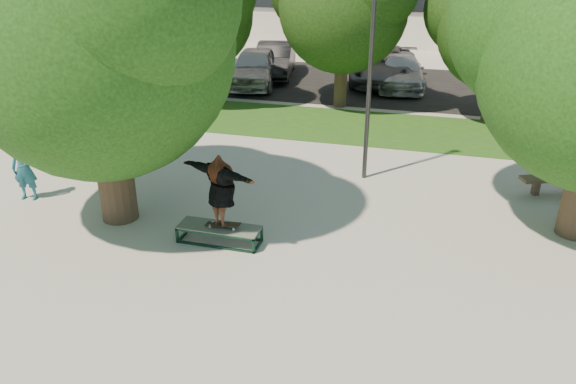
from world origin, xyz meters
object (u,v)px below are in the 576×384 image
(car_dark, at_px, (275,60))
(car_silver_b, at_px, (400,71))
(car_silver_a, at_px, (255,67))
(car_grey, at_px, (382,65))
(grind_box, at_px, (220,234))
(lamppost, at_px, (371,63))
(tree_left, at_px, (93,25))
(bystander, at_px, (24,168))

(car_dark, bearing_deg, car_silver_b, -15.57)
(car_silver_a, bearing_deg, car_dark, 71.01)
(car_dark, xyz_separation_m, car_grey, (5.09, 0.10, 0.01))
(grind_box, xyz_separation_m, car_dark, (-3.50, 15.86, 0.59))
(lamppost, height_order, car_silver_b, lamppost)
(lamppost, height_order, car_dark, lamppost)
(car_grey, bearing_deg, car_silver_b, -39.27)
(car_silver_a, bearing_deg, grind_box, -84.12)
(lamppost, bearing_deg, car_silver_b, 90.16)
(grind_box, xyz_separation_m, car_silver_a, (-3.83, 13.85, 0.63))
(lamppost, xyz_separation_m, car_silver_b, (-0.03, 10.87, -2.45))
(car_silver_a, relative_size, car_silver_b, 0.99)
(tree_left, relative_size, car_silver_a, 1.48)
(tree_left, relative_size, bystander, 4.22)
(tree_left, bearing_deg, lamppost, 36.42)
(car_grey, distance_m, car_silver_b, 1.09)
(tree_left, distance_m, car_silver_b, 16.12)
(car_dark, relative_size, car_silver_b, 0.98)
(lamppost, xyz_separation_m, grind_box, (-2.50, -4.46, -2.96))
(lamppost, bearing_deg, car_dark, 117.75)
(car_silver_a, bearing_deg, bystander, -106.86)
(tree_left, bearing_deg, car_silver_a, 94.47)
(bystander, distance_m, car_grey, 16.73)
(car_silver_a, xyz_separation_m, car_dark, (0.33, 2.01, -0.04))
(grind_box, bearing_deg, tree_left, 168.74)
(grind_box, height_order, car_silver_a, car_silver_a)
(car_dark, relative_size, car_grey, 0.83)
(bystander, xyz_separation_m, car_silver_a, (1.67, 13.05, -0.02))
(car_dark, bearing_deg, tree_left, -97.83)
(grind_box, bearing_deg, car_silver_a, 105.46)
(tree_left, xyz_separation_m, car_silver_b, (5.26, 14.78, -3.72))
(car_dark, bearing_deg, grind_box, -88.03)
(bystander, bearing_deg, car_grey, 53.28)
(bystander, distance_m, car_dark, 15.19)
(tree_left, xyz_separation_m, car_dark, (-0.71, 15.31, -3.64))
(lamppost, relative_size, car_silver_a, 1.27)
(car_silver_b, bearing_deg, lamppost, -97.15)
(grind_box, bearing_deg, car_silver_b, 80.85)
(tree_left, height_order, car_grey, tree_left)
(car_silver_a, height_order, car_silver_b, car_silver_a)
(lamppost, bearing_deg, car_grey, 94.55)
(grind_box, distance_m, car_grey, 16.05)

